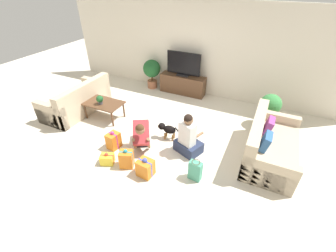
% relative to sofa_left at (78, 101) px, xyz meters
% --- Properties ---
extents(ground_plane, '(16.00, 16.00, 0.00)m').
position_rel_sofa_left_xyz_m(ground_plane, '(2.39, -0.14, -0.29)').
color(ground_plane, beige).
extents(wall_back, '(8.40, 0.06, 2.60)m').
position_rel_sofa_left_xyz_m(wall_back, '(2.39, 2.49, 1.01)').
color(wall_back, silver).
rests_on(wall_back, ground_plane).
extents(sofa_left, '(0.91, 1.80, 0.84)m').
position_rel_sofa_left_xyz_m(sofa_left, '(0.00, 0.00, 0.00)').
color(sofa_left, '#C6B293').
rests_on(sofa_left, ground_plane).
extents(sofa_right, '(0.91, 1.80, 0.84)m').
position_rel_sofa_left_xyz_m(sofa_right, '(4.78, 0.24, 0.00)').
color(sofa_right, '#C6B293').
rests_on(sofa_right, ground_plane).
extents(coffee_table, '(0.96, 0.60, 0.44)m').
position_rel_sofa_left_xyz_m(coffee_table, '(0.86, 0.04, 0.10)').
color(coffee_table, brown).
rests_on(coffee_table, ground_plane).
extents(tv_console, '(1.38, 0.38, 0.57)m').
position_rel_sofa_left_xyz_m(tv_console, '(2.10, 2.23, -0.01)').
color(tv_console, brown).
rests_on(tv_console, ground_plane).
extents(tv, '(1.03, 0.20, 0.70)m').
position_rel_sofa_left_xyz_m(tv, '(2.10, 2.23, 0.59)').
color(tv, black).
rests_on(tv, tv_console).
extents(potted_plant_back_left, '(0.54, 0.54, 0.91)m').
position_rel_sofa_left_xyz_m(potted_plant_back_left, '(1.06, 2.18, 0.28)').
color(potted_plant_back_left, '#A36042').
rests_on(potted_plant_back_left, ground_plane).
extents(potted_plant_corner_right, '(0.49, 0.49, 0.81)m').
position_rel_sofa_left_xyz_m(potted_plant_corner_right, '(4.64, 1.49, 0.19)').
color(potted_plant_corner_right, '#A36042').
rests_on(potted_plant_corner_right, ground_plane).
extents(person_kneeling, '(0.64, 0.82, 0.78)m').
position_rel_sofa_left_xyz_m(person_kneeling, '(2.34, -0.58, 0.05)').
color(person_kneeling, '#23232D').
rests_on(person_kneeling, ground_plane).
extents(person_sitting, '(0.63, 0.59, 0.93)m').
position_rel_sofa_left_xyz_m(person_sitting, '(3.27, -0.30, 0.04)').
color(person_sitting, '#283351').
rests_on(person_sitting, ground_plane).
extents(dog, '(0.51, 0.19, 0.37)m').
position_rel_sofa_left_xyz_m(dog, '(2.68, -0.07, -0.04)').
color(dog, black).
rests_on(dog, ground_plane).
extents(gift_box_a, '(0.31, 0.29, 0.41)m').
position_rel_sofa_left_xyz_m(gift_box_a, '(2.36, -1.20, -0.11)').
color(gift_box_a, orange).
rests_on(gift_box_a, ground_plane).
extents(gift_box_b, '(0.30, 0.27, 0.26)m').
position_rel_sofa_left_xyz_m(gift_box_b, '(1.97, -1.31, -0.18)').
color(gift_box_b, yellow).
rests_on(gift_box_b, ground_plane).
extents(gift_box_c, '(0.30, 0.28, 0.40)m').
position_rel_sofa_left_xyz_m(gift_box_c, '(2.81, -1.24, -0.12)').
color(gift_box_c, orange).
rests_on(gift_box_c, ground_plane).
extents(gift_box_d, '(0.25, 0.29, 0.42)m').
position_rel_sofa_left_xyz_m(gift_box_d, '(1.79, -0.85, -0.11)').
color(gift_box_d, orange).
rests_on(gift_box_d, ground_plane).
extents(gift_bag_a, '(0.24, 0.16, 0.42)m').
position_rel_sofa_left_xyz_m(gift_bag_a, '(3.67, -0.95, -0.09)').
color(gift_bag_a, '#4CA384').
rests_on(gift_bag_a, ground_plane).
extents(tabletop_plant, '(0.17, 0.17, 0.22)m').
position_rel_sofa_left_xyz_m(tabletop_plant, '(0.84, -0.05, 0.27)').
color(tabletop_plant, '#4C4C51').
rests_on(tabletop_plant, coffee_table).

